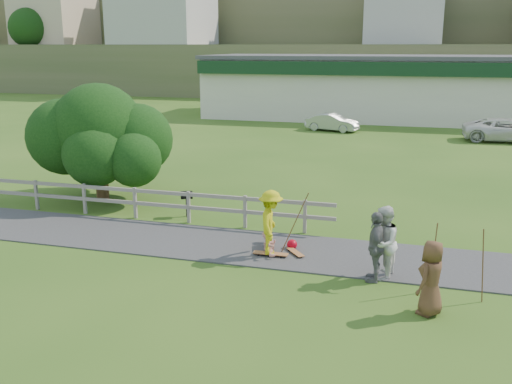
% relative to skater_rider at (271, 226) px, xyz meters
% --- Properties ---
extents(ground, '(260.00, 260.00, 0.00)m').
position_rel_skater_rider_xyz_m(ground, '(-1.48, -0.93, -0.93)').
color(ground, '#2F5518').
rests_on(ground, ground).
extents(path, '(34.00, 3.00, 0.04)m').
position_rel_skater_rider_xyz_m(path, '(-1.48, 0.57, -0.91)').
color(path, '#323234').
rests_on(path, ground).
extents(fence, '(15.05, 0.10, 1.10)m').
position_rel_skater_rider_xyz_m(fence, '(-6.10, 2.37, -0.21)').
color(fence, slate).
rests_on(fence, ground).
extents(strip_mall, '(32.50, 10.75, 5.10)m').
position_rel_skater_rider_xyz_m(strip_mall, '(2.52, 34.01, 1.65)').
color(strip_mall, silver).
rests_on(strip_mall, ground).
extents(skater_rider, '(0.90, 1.31, 1.86)m').
position_rel_skater_rider_xyz_m(skater_rider, '(0.00, 0.00, 0.00)').
color(skater_rider, '#BFBC12').
rests_on(skater_rider, ground).
extents(skater_fallen, '(1.58, 0.85, 0.56)m').
position_rel_skater_rider_xyz_m(skater_fallen, '(-0.15, 0.44, -0.65)').
color(skater_fallen, tan).
rests_on(skater_fallen, ground).
extents(spectator_a, '(0.85, 1.03, 1.93)m').
position_rel_skater_rider_xyz_m(spectator_a, '(3.15, -0.68, 0.04)').
color(spectator_a, silver).
rests_on(spectator_a, ground).
extents(spectator_b, '(0.45, 1.08, 1.84)m').
position_rel_skater_rider_xyz_m(spectator_b, '(2.98, -0.90, -0.01)').
color(spectator_b, slate).
rests_on(spectator_b, ground).
extents(spectator_c, '(0.88, 1.00, 1.72)m').
position_rel_skater_rider_xyz_m(spectator_c, '(4.31, -2.47, -0.07)').
color(spectator_c, brown).
rests_on(spectator_c, ground).
extents(car_silver, '(3.88, 2.06, 1.22)m').
position_rel_skater_rider_xyz_m(car_silver, '(-2.06, 25.20, -0.32)').
color(car_silver, '#A4A8AB').
rests_on(car_silver, ground).
extents(car_white, '(5.29, 2.52, 1.46)m').
position_rel_skater_rider_xyz_m(car_white, '(9.13, 23.60, -0.20)').
color(car_white, silver).
rests_on(car_white, ground).
extents(tree, '(5.63, 5.63, 3.93)m').
position_rel_skater_rider_xyz_m(tree, '(-7.98, 4.41, 1.04)').
color(tree, black).
rests_on(tree, ground).
extents(bbq, '(0.50, 0.45, 0.89)m').
position_rel_skater_rider_xyz_m(bbq, '(-3.83, 3.05, -0.48)').
color(bbq, black).
rests_on(bbq, ground).
extents(longboard_rider, '(1.00, 0.27, 0.11)m').
position_rel_skater_rider_xyz_m(longboard_rider, '(0.00, 0.00, -0.87)').
color(longboard_rider, '#985D31').
rests_on(longboard_rider, ground).
extents(longboard_fallen, '(0.67, 0.76, 0.09)m').
position_rel_skater_rider_xyz_m(longboard_fallen, '(0.65, 0.34, -0.88)').
color(longboard_fallen, '#985D31').
rests_on(longboard_fallen, ground).
extents(helmet, '(0.31, 0.31, 0.31)m').
position_rel_skater_rider_xyz_m(helmet, '(0.45, 0.79, -0.77)').
color(helmet, '#B10416').
rests_on(helmet, ground).
extents(pole_rider, '(0.03, 0.03, 2.02)m').
position_rel_skater_rider_xyz_m(pole_rider, '(0.60, 0.40, 0.08)').
color(pole_rider, brown).
rests_on(pole_rider, ground).
extents(pole_spec_left, '(0.03, 0.03, 1.77)m').
position_rel_skater_rider_xyz_m(pole_spec_left, '(4.37, -1.23, -0.04)').
color(pole_spec_left, brown).
rests_on(pole_spec_left, ground).
extents(pole_spec_right, '(0.03, 0.03, 1.80)m').
position_rel_skater_rider_xyz_m(pole_spec_right, '(5.46, -1.49, -0.03)').
color(pole_spec_right, brown).
rests_on(pole_spec_right, ground).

